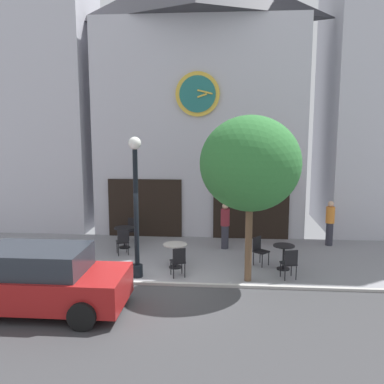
# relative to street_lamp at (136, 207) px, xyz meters

# --- Properties ---
(ground_plane) EXTENTS (27.69, 12.12, 0.13)m
(ground_plane) POSITION_rel_street_lamp_xyz_m (1.07, -1.45, -2.11)
(ground_plane) COLOR gray
(clock_building) EXTENTS (8.37, 3.94, 10.88)m
(clock_building) POSITION_rel_street_lamp_xyz_m (1.45, 5.89, 3.56)
(clock_building) COLOR #B2B2BC
(clock_building) RESTS_ON ground_plane
(neighbor_building_left) EXTENTS (6.94, 3.26, 12.73)m
(neighbor_building_left) POSITION_rel_street_lamp_xyz_m (-6.63, 6.23, 4.28)
(neighbor_building_left) COLOR #B2B2BC
(neighbor_building_left) RESTS_ON ground_plane
(street_lamp) EXTENTS (0.36, 0.36, 4.10)m
(street_lamp) POSITION_rel_street_lamp_xyz_m (0.00, 0.00, 0.00)
(street_lamp) COLOR black
(street_lamp) RESTS_ON ground_plane
(street_tree) EXTENTS (2.79, 2.51, 4.70)m
(street_tree) POSITION_rel_street_lamp_xyz_m (3.23, -0.06, 1.28)
(street_tree) COLOR brown
(street_tree) RESTS_ON ground_plane
(cafe_table_rightmost) EXTENTS (0.73, 0.73, 0.75)m
(cafe_table_rightmost) POSITION_rel_street_lamp_xyz_m (-1.09, 2.88, -1.54)
(cafe_table_rightmost) COLOR black
(cafe_table_rightmost) RESTS_ON ground_plane
(cafe_table_center_left) EXTENTS (0.75, 0.75, 0.76)m
(cafe_table_center_left) POSITION_rel_street_lamp_xyz_m (1.02, 0.89, -1.53)
(cafe_table_center_left) COLOR black
(cafe_table_center_left) RESTS_ON ground_plane
(cafe_table_center_right) EXTENTS (0.66, 0.66, 0.77)m
(cafe_table_center_right) POSITION_rel_street_lamp_xyz_m (4.37, 1.00, -1.56)
(cafe_table_center_right) COLOR black
(cafe_table_center_right) RESTS_ON ground_plane
(cafe_chair_left_end) EXTENTS (0.52, 0.52, 0.90)m
(cafe_chair_left_end) POSITION_rel_street_lamp_xyz_m (1.21, 0.05, -1.55)
(cafe_chair_left_end) COLOR black
(cafe_chair_left_end) RESTS_ON ground_plane
(cafe_chair_facing_street) EXTENTS (0.56, 0.56, 0.90)m
(cafe_chair_facing_street) POSITION_rel_street_lamp_xyz_m (3.65, 1.38, -1.55)
(cafe_chair_facing_street) COLOR black
(cafe_chair_facing_street) RESTS_ON ground_plane
(cafe_chair_corner) EXTENTS (0.41, 0.41, 0.90)m
(cafe_chair_corner) POSITION_rel_street_lamp_xyz_m (-0.97, 3.72, -1.55)
(cafe_chair_corner) COLOR black
(cafe_chair_corner) RESTS_ON ground_plane
(cafe_chair_by_entrance) EXTENTS (0.49, 0.49, 0.90)m
(cafe_chair_by_entrance) POSITION_rel_street_lamp_xyz_m (4.43, 0.14, -1.55)
(cafe_chair_by_entrance) COLOR black
(cafe_chair_by_entrance) RESTS_ON ground_plane
(cafe_chair_near_tree) EXTENTS (0.52, 0.52, 0.90)m
(cafe_chair_near_tree) POSITION_rel_street_lamp_xyz_m (-0.93, 2.02, -1.55)
(cafe_chair_near_tree) COLOR black
(cafe_chair_near_tree) RESTS_ON ground_plane
(pedestrian_maroon) EXTENTS (0.45, 0.45, 1.67)m
(pedestrian_maroon) POSITION_rel_street_lamp_xyz_m (2.55, 3.09, -1.22)
(pedestrian_maroon) COLOR #2D2D38
(pedestrian_maroon) RESTS_ON ground_plane
(pedestrian_orange) EXTENTS (0.42, 0.42, 1.67)m
(pedestrian_orange) POSITION_rel_street_lamp_xyz_m (6.40, 3.82, -1.22)
(pedestrian_orange) COLOR #2D2D38
(pedestrian_orange) RESTS_ON ground_plane
(parked_car_red) EXTENTS (4.31, 2.03, 1.55)m
(parked_car_red) POSITION_rel_street_lamp_xyz_m (-1.92, -2.44, -1.32)
(parked_car_red) COLOR maroon
(parked_car_red) RESTS_ON ground_plane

